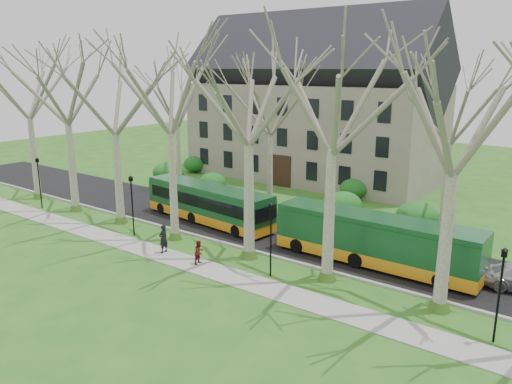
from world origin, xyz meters
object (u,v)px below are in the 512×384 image
pedestrian_b (199,252)px  bus_follow (375,239)px  pedestrian_a (163,239)px  bus_lead (208,203)px

pedestrian_b → bus_follow: bearing=-57.1°
pedestrian_a → pedestrian_b: bearing=87.9°
pedestrian_b → bus_lead: bearing=34.7°
bus_follow → pedestrian_a: size_ratio=6.74×
bus_follow → pedestrian_b: bearing=-143.1°
bus_lead → bus_follow: 13.91m
bus_lead → pedestrian_a: bearing=-66.3°
bus_lead → bus_follow: bearing=4.2°
pedestrian_a → bus_lead: bearing=-163.9°
bus_lead → pedestrian_a: 7.08m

